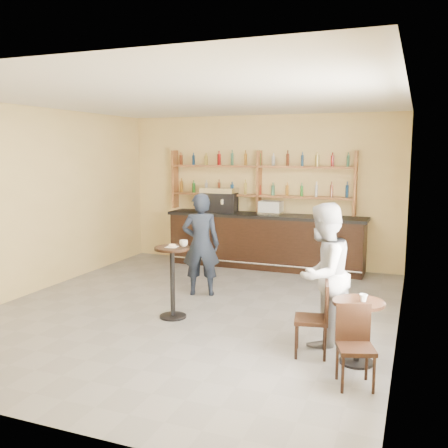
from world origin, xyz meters
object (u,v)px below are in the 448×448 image
(bar_counter, at_px, (265,241))
(chair_south, at_px, (356,347))
(pedestal_table, at_px, (173,282))
(patron_second, at_px, (323,274))
(man_main, at_px, (201,244))
(espresso_machine, at_px, (219,200))
(cafe_table, at_px, (357,332))
(pastry_case, at_px, (271,208))
(chair_west, at_px, (311,319))

(bar_counter, xyz_separation_m, chair_south, (2.44, -4.86, -0.14))
(pedestal_table, relative_size, patron_second, 0.59)
(pedestal_table, xyz_separation_m, man_main, (-0.10, 1.25, 0.34))
(espresso_machine, bearing_deg, chair_south, -61.09)
(cafe_table, bearing_deg, man_main, 145.87)
(espresso_machine, distance_m, man_main, 2.47)
(espresso_machine, distance_m, pastry_case, 1.16)
(chair_west, bearing_deg, pastry_case, -168.63)
(espresso_machine, relative_size, pedestal_table, 0.69)
(man_main, relative_size, chair_south, 2.05)
(pedestal_table, distance_m, patron_second, 2.27)
(pedestal_table, bearing_deg, espresso_machine, 100.93)
(bar_counter, relative_size, cafe_table, 5.61)
(pastry_case, xyz_separation_m, chair_south, (2.32, -4.86, -0.85))
(pastry_case, bearing_deg, patron_second, -72.00)
(man_main, distance_m, patron_second, 2.74)
(pastry_case, xyz_separation_m, cafe_table, (2.27, -4.26, -0.90))
(bar_counter, bearing_deg, chair_south, -63.32)
(chair_south, bearing_deg, espresso_machine, 106.71)
(espresso_machine, xyz_separation_m, chair_south, (3.47, -4.86, -0.97))
(chair_south, bearing_deg, pastry_case, 96.68)
(bar_counter, xyz_separation_m, pastry_case, (0.12, 0.00, 0.71))
(chair_west, bearing_deg, bar_counter, -167.24)
(man_main, xyz_separation_m, patron_second, (2.32, -1.44, 0.03))
(man_main, bearing_deg, chair_south, 120.26)
(bar_counter, bearing_deg, pastry_case, 0.00)
(pastry_case, relative_size, cafe_table, 0.62)
(bar_counter, relative_size, chair_west, 4.62)
(espresso_machine, xyz_separation_m, patron_second, (2.92, -3.78, -0.49))
(cafe_table, xyz_separation_m, patron_second, (-0.50, 0.47, 0.53))
(bar_counter, bearing_deg, espresso_machine, 180.00)
(pastry_case, height_order, chair_west, pastry_case)
(pastry_case, xyz_separation_m, patron_second, (1.77, -3.78, -0.37))
(bar_counter, relative_size, man_main, 2.39)
(chair_west, relative_size, chair_south, 1.06)
(pedestal_table, relative_size, cafe_table, 1.42)
(chair_west, bearing_deg, cafe_table, 73.93)
(bar_counter, distance_m, pedestal_table, 3.61)
(pastry_case, height_order, man_main, man_main)
(espresso_machine, relative_size, chair_south, 0.86)
(patron_second, bearing_deg, espresso_machine, -122.50)
(pastry_case, bearing_deg, chair_south, -71.53)
(man_main, bearing_deg, pastry_case, -121.90)
(pedestal_table, xyz_separation_m, chair_south, (2.78, -1.27, -0.11))
(pedestal_table, bearing_deg, man_main, 94.41)
(man_main, bearing_deg, patron_second, 129.64)
(man_main, distance_m, chair_west, 2.97)
(man_main, bearing_deg, pedestal_table, 75.84)
(pedestal_table, distance_m, man_main, 1.30)
(pastry_case, distance_m, chair_west, 4.62)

